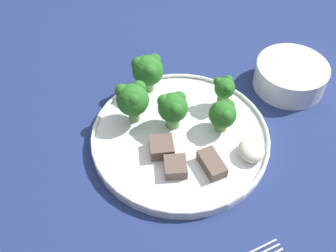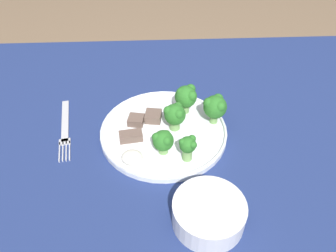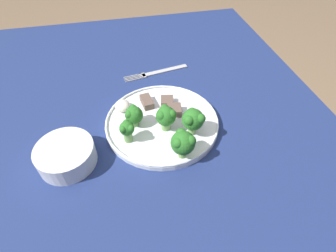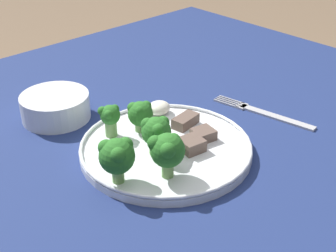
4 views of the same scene
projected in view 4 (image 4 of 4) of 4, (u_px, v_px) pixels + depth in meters
name	position (u px, v px, depth m)	size (l,w,h in m)	color
table	(120.00, 195.00, 0.80)	(1.35, 0.99, 0.75)	navy
dinner_plate	(166.00, 148.00, 0.74)	(0.27, 0.27, 0.02)	white
fork	(263.00, 113.00, 0.85)	(0.05, 0.20, 0.00)	#B2B2B7
cream_bowl	(56.00, 107.00, 0.83)	(0.12, 0.12, 0.05)	silver
broccoli_floret_near_rim_left	(110.00, 117.00, 0.75)	(0.03, 0.03, 0.05)	#709E56
broccoli_floret_center_left	(156.00, 132.00, 0.70)	(0.05, 0.05, 0.06)	#709E56
broccoli_floret_back_left	(117.00, 156.00, 0.64)	(0.05, 0.05, 0.07)	#709E56
broccoli_floret_front_left	(165.00, 151.00, 0.65)	(0.05, 0.05, 0.07)	#709E56
broccoli_floret_center_back	(140.00, 114.00, 0.77)	(0.04, 0.04, 0.05)	#709E56
meat_slice_front_slice	(203.00, 134.00, 0.75)	(0.04, 0.04, 0.02)	brown
meat_slice_middle_slice	(185.00, 121.00, 0.79)	(0.05, 0.03, 0.02)	brown
meat_slice_rear_slice	(191.00, 145.00, 0.72)	(0.04, 0.04, 0.02)	brown
sauce_dollop	(159.00, 108.00, 0.83)	(0.04, 0.04, 0.02)	silver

